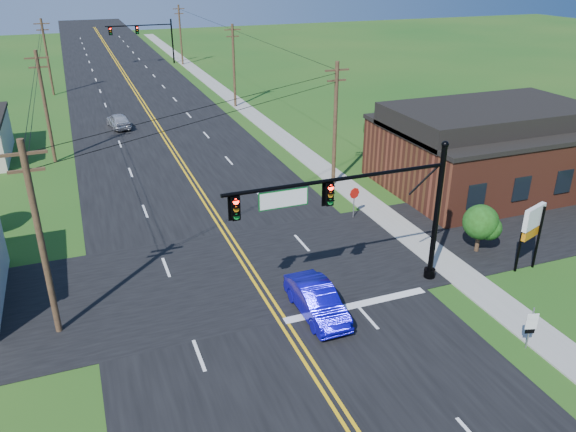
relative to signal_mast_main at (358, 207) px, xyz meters
name	(u,v)px	position (x,y,z in m)	size (l,w,h in m)	color
ground	(347,431)	(-4.34, -8.00, -4.75)	(260.00, 260.00, 0.00)	#184B15
road_main	(146,110)	(-4.34, 42.00, -4.73)	(16.00, 220.00, 0.04)	black
road_cross	(247,272)	(-4.34, 4.00, -4.73)	(70.00, 10.00, 0.04)	black
sidewalk	(264,123)	(6.16, 32.00, -4.71)	(2.00, 160.00, 0.08)	gray
signal_mast_main	(358,207)	(0.00, 0.00, 0.00)	(11.30, 0.60, 7.48)	black
signal_mast_far	(144,35)	(0.10, 72.00, -0.20)	(10.98, 0.60, 7.48)	black
brick_building	(485,155)	(15.66, 10.00, -2.40)	(14.20, 11.20, 4.70)	maroon
utility_pole_left_a	(40,238)	(-13.84, 2.00, -0.03)	(1.80, 0.28, 9.00)	#352418
utility_pole_left_b	(45,105)	(-13.84, 27.00, -0.03)	(1.80, 0.28, 9.00)	#352418
utility_pole_left_c	(47,56)	(-13.84, 54.00, -0.03)	(1.80, 0.28, 9.00)	#352418
utility_pole_right_a	(335,123)	(5.46, 14.00, -0.03)	(1.80, 0.28, 9.00)	#352418
utility_pole_right_b	(234,64)	(5.46, 40.00, -0.03)	(1.80, 0.28, 9.00)	#352418
utility_pole_right_c	(181,34)	(5.46, 70.00, -0.03)	(1.80, 0.28, 9.00)	#352418
tree_right_back	(381,129)	(11.66, 18.00, -2.15)	(3.00, 3.00, 4.10)	#352418
shrub_corner	(481,222)	(8.66, 1.50, -2.90)	(2.00, 2.00, 2.86)	#352418
blue_car	(317,301)	(-2.48, -1.00, -3.99)	(1.60, 4.59, 1.51)	#0C08AE
distant_car	(119,121)	(-7.82, 35.58, -4.02)	(1.72, 4.27, 1.46)	#BABABF
route_sign	(531,325)	(4.99, -6.55, -3.55)	(0.50, 0.17, 2.05)	slate
stop_sign	(354,196)	(4.16, 8.16, -3.23)	(0.74, 0.18, 2.10)	slate
pylon_sign	(533,224)	(9.76, -1.10, -2.05)	(1.77, 0.87, 3.70)	black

